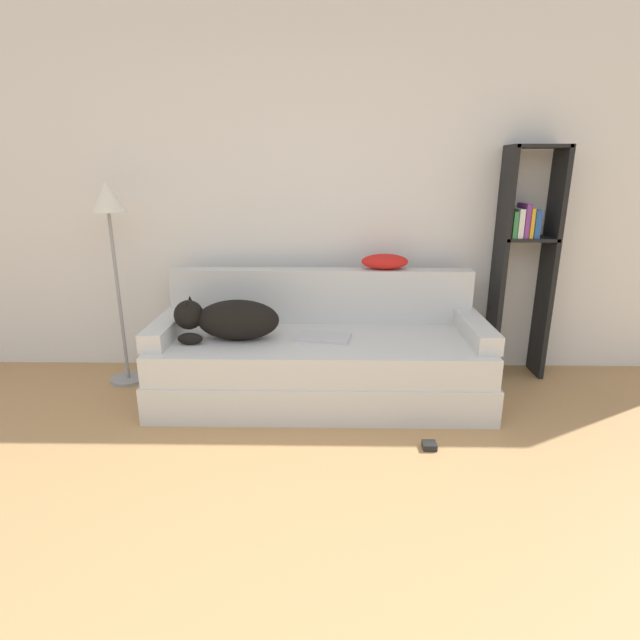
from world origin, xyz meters
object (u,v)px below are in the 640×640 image
(laptop, at_px, (323,337))
(bookshelf, at_px, (525,252))
(throw_pillow, at_px, (385,262))
(power_adapter, at_px, (429,446))
(floor_lamp, at_px, (110,223))
(couch, at_px, (320,368))
(dog, at_px, (228,319))

(laptop, bearing_deg, bookshelf, 29.08)
(throw_pillow, relative_size, power_adapter, 4.33)
(floor_lamp, bearing_deg, throw_pillow, 3.84)
(laptop, distance_m, throw_pillow, 0.75)
(couch, distance_m, dog, 0.71)
(couch, xyz_separation_m, dog, (-0.61, -0.06, 0.37))
(laptop, relative_size, power_adapter, 5.00)
(power_adapter, bearing_deg, throw_pillow, 99.49)
(couch, xyz_separation_m, laptop, (0.02, -0.03, 0.24))
(dog, bearing_deg, bookshelf, 14.03)
(couch, height_order, floor_lamp, floor_lamp)
(throw_pillow, height_order, floor_lamp, floor_lamp)
(floor_lamp, relative_size, power_adapter, 18.71)
(throw_pillow, relative_size, bookshelf, 0.20)
(bookshelf, bearing_deg, power_adapter, -127.08)
(couch, distance_m, laptop, 0.24)
(floor_lamp, height_order, power_adapter, floor_lamp)
(dog, distance_m, laptop, 0.64)
(floor_lamp, bearing_deg, power_adapter, -23.81)
(laptop, distance_m, power_adapter, 0.99)
(dog, height_order, bookshelf, bookshelf)
(throw_pillow, xyz_separation_m, bookshelf, (1.03, 0.07, 0.06))
(bookshelf, bearing_deg, laptop, -161.46)
(floor_lamp, bearing_deg, laptop, -11.13)
(dog, distance_m, floor_lamp, 1.09)
(throw_pillow, height_order, bookshelf, bookshelf)
(laptop, xyz_separation_m, bookshelf, (1.48, 0.50, 0.50))
(couch, distance_m, power_adapter, 0.95)
(throw_pillow, xyz_separation_m, floor_lamp, (-1.93, -0.13, 0.29))
(floor_lamp, bearing_deg, bookshelf, 3.91)
(dog, distance_m, bookshelf, 2.20)
(couch, bearing_deg, bookshelf, 17.26)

